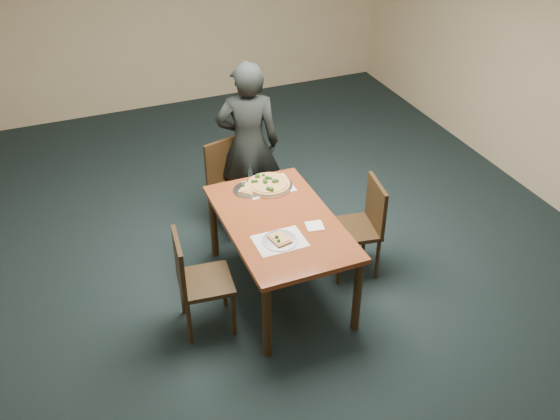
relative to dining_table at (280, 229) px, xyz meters
name	(u,v)px	position (x,y,z in m)	size (l,w,h in m)	color
ground	(290,264)	(0.22, 0.27, -0.66)	(8.00, 8.00, 0.00)	black
room_shell	(292,93)	(0.22, 0.27, 1.08)	(8.00, 8.00, 8.00)	#CBB58D
dining_table	(280,229)	(0.00, 0.00, 0.00)	(0.90, 1.50, 0.75)	#622913
chair_far	(231,180)	(-0.06, 1.14, -0.14)	(0.52, 0.52, 0.91)	black
chair_left	(195,277)	(-0.80, -0.17, -0.14)	(0.46, 0.46, 0.91)	black
chair_right	(363,222)	(0.80, 0.00, -0.14)	(0.48, 0.48, 0.91)	black
diner	(248,144)	(0.14, 1.18, 0.19)	(0.62, 0.41, 1.70)	black
placemat_main	(269,186)	(0.11, 0.53, 0.09)	(0.42, 0.32, 0.00)	white
placemat_near	(280,241)	(-0.11, -0.27, 0.09)	(0.40, 0.30, 0.00)	white
pizza_pan	(268,184)	(0.10, 0.53, 0.12)	(0.43, 0.43, 0.08)	silver
slice_plate_near	(280,240)	(-0.11, -0.27, 0.11)	(0.28, 0.28, 0.06)	silver
slice_plate_far	(248,189)	(-0.09, 0.53, 0.10)	(0.28, 0.28, 0.06)	silver
napkin	(315,226)	(0.23, -0.19, 0.09)	(0.14, 0.14, 0.01)	white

